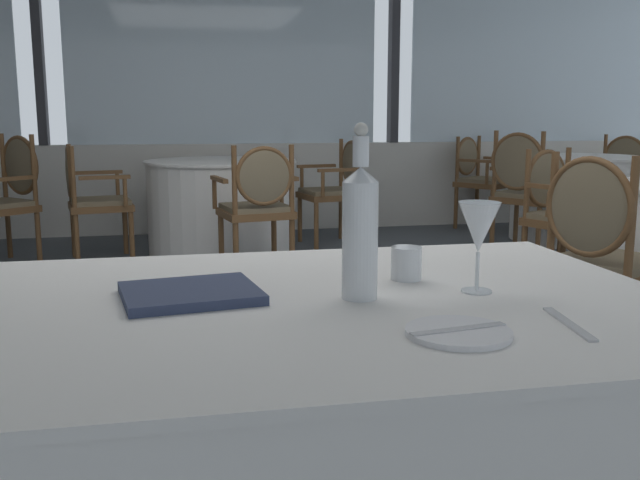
{
  "coord_description": "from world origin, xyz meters",
  "views": [
    {
      "loc": [
        -0.53,
        -3.12,
        1.13
      ],
      "look_at": [
        -0.22,
        -1.63,
        0.86
      ],
      "focal_mm": 39.97,
      "sensor_mm": 36.0,
      "label": 1
    }
  ],
  "objects_px": {
    "menu_book": "(190,293)",
    "dining_chair_2_2": "(561,206)",
    "water_bottle": "(360,228)",
    "dining_chair_1_3": "(194,173)",
    "dining_chair_1_2": "(338,183)",
    "dining_chair_3_1": "(478,174)",
    "dining_chair_3_0": "(619,174)",
    "dining_chair_1_1": "(259,199)",
    "side_plate": "(458,332)",
    "dining_chair_3_2": "(523,183)",
    "dining_chair_1_0": "(89,193)",
    "dining_chair_0_0": "(7,190)",
    "wine_glass": "(479,229)",
    "dining_chair_2_3": "(603,244)",
    "water_tumbler": "(406,263)"
  },
  "relations": [
    {
      "from": "dining_chair_1_3",
      "to": "wine_glass",
      "type": "bearing_deg",
      "value": -5.95
    },
    {
      "from": "side_plate",
      "to": "water_tumbler",
      "type": "distance_m",
      "value": 0.42
    },
    {
      "from": "dining_chair_3_0",
      "to": "dining_chair_2_3",
      "type": "bearing_deg",
      "value": 19.45
    },
    {
      "from": "dining_chair_1_0",
      "to": "dining_chair_1_2",
      "type": "height_order",
      "value": "dining_chair_1_2"
    },
    {
      "from": "water_bottle",
      "to": "dining_chair_2_2",
      "type": "bearing_deg",
      "value": 53.19
    },
    {
      "from": "dining_chair_1_0",
      "to": "dining_chair_3_1",
      "type": "bearing_deg",
      "value": 4.54
    },
    {
      "from": "wine_glass",
      "to": "menu_book",
      "type": "bearing_deg",
      "value": 173.11
    },
    {
      "from": "dining_chair_1_3",
      "to": "dining_chair_3_1",
      "type": "xyz_separation_m",
      "value": [
        2.79,
        -0.27,
        -0.03
      ]
    },
    {
      "from": "dining_chair_0_0",
      "to": "dining_chair_3_2",
      "type": "relative_size",
      "value": 0.98
    },
    {
      "from": "dining_chair_2_3",
      "to": "dining_chair_0_0",
      "type": "bearing_deg",
      "value": 114.93
    },
    {
      "from": "dining_chair_1_0",
      "to": "dining_chair_0_0",
      "type": "bearing_deg",
      "value": 165.2
    },
    {
      "from": "menu_book",
      "to": "dining_chair_3_1",
      "type": "xyz_separation_m",
      "value": [
        2.97,
        5.22,
        -0.22
      ]
    },
    {
      "from": "side_plate",
      "to": "dining_chair_3_2",
      "type": "distance_m",
      "value": 4.74
    },
    {
      "from": "menu_book",
      "to": "dining_chair_2_2",
      "type": "xyz_separation_m",
      "value": [
        2.44,
        2.74,
        -0.23
      ]
    },
    {
      "from": "dining_chair_0_0",
      "to": "dining_chair_1_0",
      "type": "xyz_separation_m",
      "value": [
        0.6,
        -0.05,
        -0.04
      ]
    },
    {
      "from": "water_bottle",
      "to": "dining_chair_1_3",
      "type": "xyz_separation_m",
      "value": [
        -0.16,
        5.56,
        -0.33
      ]
    },
    {
      "from": "dining_chair_1_1",
      "to": "dining_chair_1_3",
      "type": "height_order",
      "value": "dining_chair_1_3"
    },
    {
      "from": "dining_chair_1_0",
      "to": "dining_chair_2_2",
      "type": "distance_m",
      "value": 3.46
    },
    {
      "from": "water_bottle",
      "to": "menu_book",
      "type": "height_order",
      "value": "water_bottle"
    },
    {
      "from": "water_bottle",
      "to": "dining_chair_3_0",
      "type": "relative_size",
      "value": 0.38
    },
    {
      "from": "water_bottle",
      "to": "dining_chair_1_3",
      "type": "distance_m",
      "value": 5.57
    },
    {
      "from": "dining_chair_0_0",
      "to": "dining_chair_1_2",
      "type": "height_order",
      "value": "dining_chair_0_0"
    },
    {
      "from": "menu_book",
      "to": "dining_chair_3_0",
      "type": "height_order",
      "value": "dining_chair_3_0"
    },
    {
      "from": "side_plate",
      "to": "dining_chair_3_0",
      "type": "distance_m",
      "value": 6.64
    },
    {
      "from": "water_tumbler",
      "to": "dining_chair_2_3",
      "type": "height_order",
      "value": "dining_chair_2_3"
    },
    {
      "from": "dining_chair_3_1",
      "to": "dining_chair_3_2",
      "type": "xyz_separation_m",
      "value": [
        -0.25,
        -1.42,
        0.04
      ]
    },
    {
      "from": "dining_chair_1_3",
      "to": "dining_chair_2_3",
      "type": "xyz_separation_m",
      "value": [
        1.69,
        -4.08,
        -0.02
      ]
    },
    {
      "from": "dining_chair_2_3",
      "to": "dining_chair_3_0",
      "type": "xyz_separation_m",
      "value": [
        2.52,
        3.58,
        -0.01
      ]
    },
    {
      "from": "wine_glass",
      "to": "dining_chair_3_2",
      "type": "distance_m",
      "value": 4.43
    },
    {
      "from": "dining_chair_1_3",
      "to": "dining_chair_2_3",
      "type": "relative_size",
      "value": 1.02
    },
    {
      "from": "dining_chair_2_3",
      "to": "dining_chair_3_2",
      "type": "relative_size",
      "value": 0.96
    },
    {
      "from": "side_plate",
      "to": "dining_chair_3_1",
      "type": "distance_m",
      "value": 6.12
    },
    {
      "from": "menu_book",
      "to": "dining_chair_1_0",
      "type": "xyz_separation_m",
      "value": [
        -0.66,
        4.27,
        -0.24
      ]
    },
    {
      "from": "wine_glass",
      "to": "dining_chair_1_2",
      "type": "relative_size",
      "value": 0.21
    },
    {
      "from": "menu_book",
      "to": "dining_chair_3_1",
      "type": "height_order",
      "value": "dining_chair_3_1"
    },
    {
      "from": "dining_chair_1_3",
      "to": "dining_chair_3_0",
      "type": "bearing_deg",
      "value": 73.05
    },
    {
      "from": "dining_chair_2_3",
      "to": "dining_chair_1_3",
      "type": "bearing_deg",
      "value": 90.36
    },
    {
      "from": "menu_book",
      "to": "dining_chair_1_1",
      "type": "distance_m",
      "value": 3.48
    },
    {
      "from": "water_bottle",
      "to": "menu_book",
      "type": "relative_size",
      "value": 1.32
    },
    {
      "from": "dining_chair_1_0",
      "to": "dining_chair_2_3",
      "type": "relative_size",
      "value": 0.94
    },
    {
      "from": "dining_chair_1_1",
      "to": "dining_chair_3_0",
      "type": "xyz_separation_m",
      "value": [
        3.84,
        1.56,
        -0.01
      ]
    },
    {
      "from": "water_bottle",
      "to": "menu_book",
      "type": "xyz_separation_m",
      "value": [
        -0.34,
        0.07,
        -0.13
      ]
    },
    {
      "from": "dining_chair_1_2",
      "to": "dining_chair_3_0",
      "type": "distance_m",
      "value": 3.01
    },
    {
      "from": "dining_chair_3_2",
      "to": "dining_chair_2_3",
      "type": "bearing_deg",
      "value": -145.06
    },
    {
      "from": "dining_chair_1_0",
      "to": "dining_chair_2_2",
      "type": "bearing_deg",
      "value": -36.42
    },
    {
      "from": "dining_chair_0_0",
      "to": "dining_chair_1_3",
      "type": "distance_m",
      "value": 1.85
    },
    {
      "from": "side_plate",
      "to": "dining_chair_3_0",
      "type": "relative_size",
      "value": 0.19
    },
    {
      "from": "menu_book",
      "to": "dining_chair_0_0",
      "type": "relative_size",
      "value": 0.27
    },
    {
      "from": "dining_chair_2_2",
      "to": "wine_glass",
      "type": "bearing_deg",
      "value": -55.41
    },
    {
      "from": "dining_chair_1_2",
      "to": "dining_chair_3_1",
      "type": "relative_size",
      "value": 1.0
    }
  ]
}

